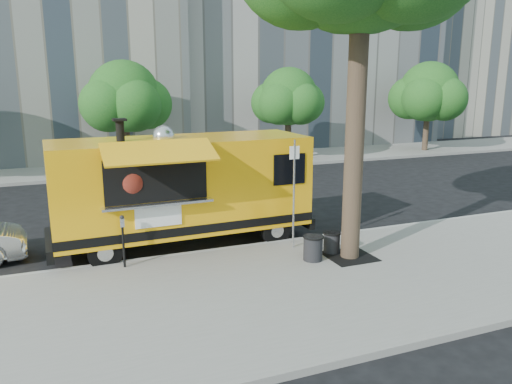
% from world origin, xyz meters
% --- Properties ---
extents(ground, '(120.00, 120.00, 0.00)m').
position_xyz_m(ground, '(0.00, 0.00, 0.00)').
color(ground, black).
rests_on(ground, ground).
extents(sidewalk, '(60.00, 6.00, 0.15)m').
position_xyz_m(sidewalk, '(0.00, -4.00, 0.07)').
color(sidewalk, gray).
rests_on(sidewalk, ground).
extents(curb, '(60.00, 0.14, 0.16)m').
position_xyz_m(curb, '(0.00, -0.93, 0.07)').
color(curb, '#999993').
rests_on(curb, ground).
extents(far_sidewalk, '(60.00, 5.00, 0.15)m').
position_xyz_m(far_sidewalk, '(0.00, 13.50, 0.07)').
color(far_sidewalk, gray).
rests_on(far_sidewalk, ground).
extents(building_mid, '(20.00, 14.00, 20.00)m').
position_xyz_m(building_mid, '(12.00, 23.00, 10.00)').
color(building_mid, gray).
rests_on(building_mid, ground).
extents(building_right, '(16.00, 12.00, 16.00)m').
position_xyz_m(building_right, '(30.00, 24.00, 8.00)').
color(building_right, '#AFA692').
rests_on(building_right, ground).
extents(tree_well, '(1.20, 1.20, 0.02)m').
position_xyz_m(tree_well, '(2.60, -2.80, 0.15)').
color(tree_well, black).
rests_on(tree_well, sidewalk).
extents(far_tree_b, '(3.60, 3.60, 5.50)m').
position_xyz_m(far_tree_b, '(-1.00, 12.70, 3.83)').
color(far_tree_b, '#33261C').
rests_on(far_tree_b, far_sidewalk).
extents(far_tree_c, '(3.24, 3.24, 5.21)m').
position_xyz_m(far_tree_c, '(8.00, 12.40, 3.72)').
color(far_tree_c, '#33261C').
rests_on(far_tree_c, far_sidewalk).
extents(far_tree_d, '(3.78, 3.78, 5.64)m').
position_xyz_m(far_tree_d, '(18.00, 12.60, 3.89)').
color(far_tree_d, '#33261C').
rests_on(far_tree_d, far_sidewalk).
extents(sign_post, '(0.28, 0.06, 3.00)m').
position_xyz_m(sign_post, '(1.55, -1.55, 1.85)').
color(sign_post, silver).
rests_on(sign_post, sidewalk).
extents(parking_meter, '(0.11, 0.11, 1.33)m').
position_xyz_m(parking_meter, '(-3.00, -1.35, 0.98)').
color(parking_meter, black).
rests_on(parking_meter, sidewalk).
extents(food_truck, '(7.49, 3.60, 3.68)m').
position_xyz_m(food_truck, '(-1.14, 0.17, 1.73)').
color(food_truck, '#FFAE0D').
rests_on(food_truck, ground).
extents(trash_bin_left, '(0.54, 0.54, 0.64)m').
position_xyz_m(trash_bin_left, '(1.58, -2.65, 0.49)').
color(trash_bin_left, black).
rests_on(trash_bin_left, sidewalk).
extents(trash_bin_right, '(0.47, 0.47, 0.57)m').
position_xyz_m(trash_bin_right, '(2.32, -2.34, 0.45)').
color(trash_bin_right, black).
rests_on(trash_bin_right, sidewalk).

